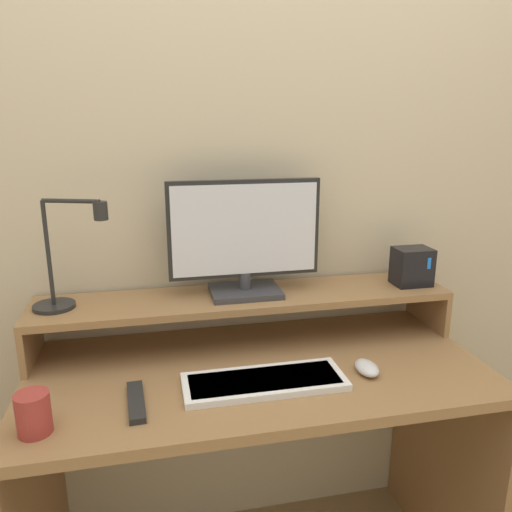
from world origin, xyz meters
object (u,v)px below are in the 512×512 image
object	(u,v)px
desk_lamp	(65,269)
keyboard	(264,381)
remote_control	(136,402)
router_dock	(412,266)
monitor	(245,238)
mouse	(367,368)
mug	(33,413)

from	to	relation	value
desk_lamp	keyboard	distance (m)	0.64
remote_control	router_dock	bearing A→B (deg)	18.19
monitor	router_dock	distance (m)	0.56
router_dock	keyboard	size ratio (longest dim) A/B	0.29
router_dock	desk_lamp	bearing A→B (deg)	179.54
monitor	mouse	world-z (taller)	monitor
desk_lamp	remote_control	world-z (taller)	desk_lamp
mug	router_dock	bearing A→B (deg)	18.04
router_dock	mouse	world-z (taller)	router_dock
remote_control	mug	size ratio (longest dim) A/B	1.87
monitor	mouse	distance (m)	0.51
desk_lamp	mouse	world-z (taller)	desk_lamp
monitor	remote_control	xyz separation A→B (m)	(-0.34, -0.32, -0.32)
keyboard	mug	size ratio (longest dim) A/B	4.43
router_dock	mug	distance (m)	1.17
remote_control	mug	world-z (taller)	mug
mouse	remote_control	distance (m)	0.62
mouse	monitor	bearing A→B (deg)	134.33
keyboard	remote_control	bearing A→B (deg)	-175.70
keyboard	mug	bearing A→B (deg)	-170.34
monitor	mouse	size ratio (longest dim) A/B	4.90
router_dock	mug	xyz separation A→B (m)	(-1.10, -0.36, -0.17)
keyboard	mouse	bearing A→B (deg)	0.26
router_dock	monitor	bearing A→B (deg)	177.31
desk_lamp	router_dock	world-z (taller)	desk_lamp
monitor	keyboard	xyz separation A→B (m)	(-0.01, -0.29, -0.32)
desk_lamp	mouse	distance (m)	0.88
monitor	router_dock	xyz separation A→B (m)	(0.55, -0.03, -0.12)
desk_lamp	mouse	bearing A→B (deg)	-18.85
mouse	remote_control	bearing A→B (deg)	-177.59
desk_lamp	remote_control	xyz separation A→B (m)	(0.18, -0.30, -0.26)
monitor	mug	xyz separation A→B (m)	(-0.55, -0.39, -0.28)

